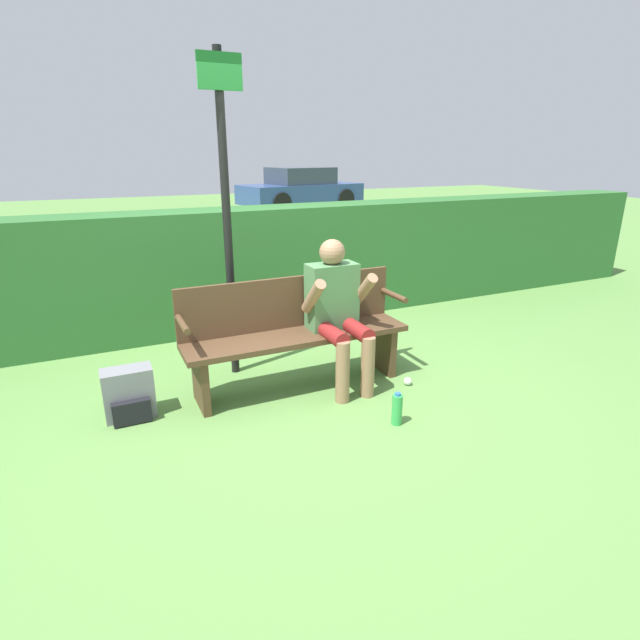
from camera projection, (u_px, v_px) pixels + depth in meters
name	position (u px, v px, depth m)	size (l,w,h in m)	color
ground_plane	(299.00, 387.00, 4.21)	(40.00, 40.00, 0.00)	#5B8942
hedge_back	(236.00, 268.00, 5.53)	(12.00, 0.57, 1.30)	#2D662D
park_bench	(295.00, 331.00, 4.11)	(1.87, 0.42, 0.91)	#513823
person_seated	(337.00, 306.00, 4.07)	(0.54, 0.59, 1.22)	#4C7F4C
backpack	(129.00, 395.00, 3.68)	(0.36, 0.26, 0.38)	slate
water_bottle	(397.00, 409.00, 3.60)	(0.08, 0.08, 0.25)	green
signpost	(226.00, 205.00, 4.03)	(0.34, 0.09, 2.63)	black
parked_car	(301.00, 189.00, 17.04)	(4.36, 2.47, 1.37)	#2D4784
litter_crumple	(408.00, 381.00, 4.23)	(0.07, 0.07, 0.07)	silver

